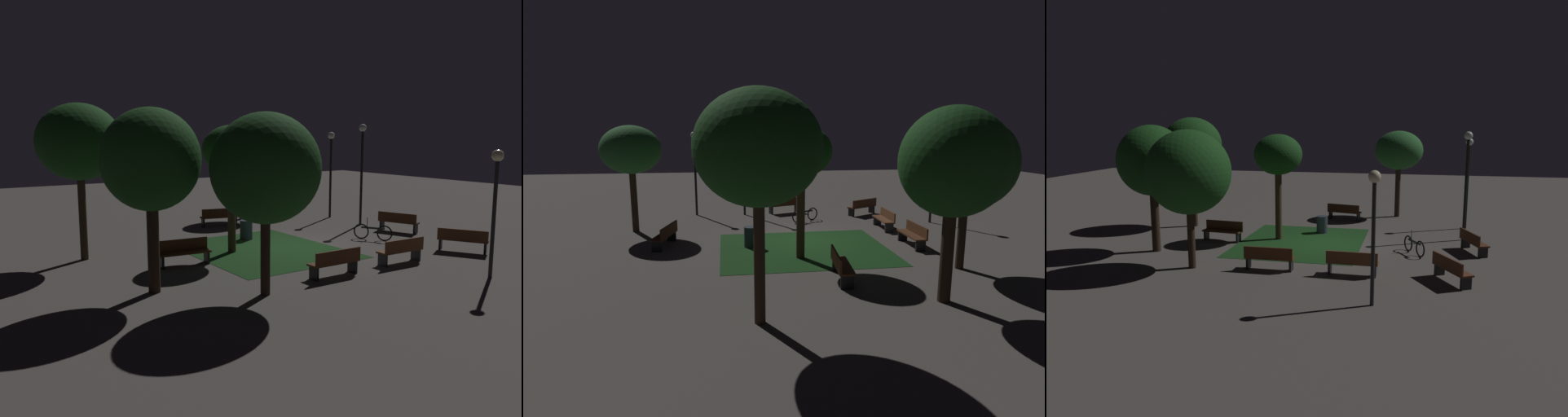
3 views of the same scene
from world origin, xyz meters
The scene contains 18 objects.
ground_plane centered at (0.00, 0.00, 0.00)m, with size 60.00×60.00×0.00m, color #56514C.
grass_lawn centered at (-1.31, 0.22, 0.01)m, with size 5.36×6.47×0.01m, color #194219.
bench_path_side centered at (-1.50, -4.16, 0.48)m, with size 1.80×0.49×0.88m.
bench_back_row centered at (1.50, -4.16, 0.48)m, with size 1.81×0.53×0.88m.
bench_by_lamp centered at (5.90, -0.06, 0.48)m, with size 1.04×1.86×0.88m.
bench_lawn_edge centered at (-4.82, -0.23, 0.48)m, with size 1.84×0.67×0.88m.
bench_corner centered at (4.79, -4.22, 0.48)m, with size 1.28×1.81×0.88m.
bench_front_right centered at (-0.18, 5.57, 0.48)m, with size 1.86×0.87×0.88m.
tree_lawn_side centered at (-4.34, -4.46, 3.50)m, with size 3.04×3.04×5.03m.
tree_back_right centered at (-2.45, 0.58, 3.76)m, with size 2.15×2.15×4.74m.
tree_back_left centered at (-6.82, -2.54, 3.71)m, with size 2.76×2.76×5.17m.
tree_tall_center centered at (-7.39, 2.47, 4.13)m, with size 2.90×2.90×5.48m.
tree_right_canopy centered at (2.57, 7.27, 3.67)m, with size 2.63×2.63×4.77m.
lamp_post_plaza_east centered at (2.43, -6.91, 2.75)m, with size 0.36×0.36×3.97m.
lamp_post_near_wall centered at (5.73, 2.16, 3.27)m, with size 0.36×0.36×4.86m.
lamp_post_path_center centered at (6.03, 4.75, 3.05)m, with size 0.36×0.36×4.48m.
trash_bin centered at (-0.76, 2.25, 0.41)m, with size 0.52×0.52×0.82m, color #2D3842.
bicycle centered at (3.58, -0.77, 0.34)m, with size 0.85×1.47×0.93m.
Camera 2 is at (-16.66, 3.23, 4.52)m, focal length 28.66 mm.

